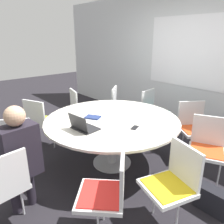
% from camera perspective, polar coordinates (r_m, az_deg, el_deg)
% --- Properties ---
extents(ground_plane, '(16.00, 16.00, 0.00)m').
position_cam_1_polar(ground_plane, '(3.45, 0.00, -13.05)').
color(ground_plane, black).
extents(wall_back, '(8.00, 0.07, 2.70)m').
position_cam_1_polar(wall_back, '(4.51, 19.82, 11.96)').
color(wall_back, silver).
rests_on(wall_back, ground_plane).
extents(conference_table, '(1.91, 1.91, 0.72)m').
position_cam_1_polar(conference_table, '(3.15, 0.00, -3.19)').
color(conference_table, '#B7B7BC').
rests_on(conference_table, ground_plane).
extents(chair_0, '(0.46, 0.48, 0.88)m').
position_cam_1_polar(chair_0, '(2.39, -26.84, -16.41)').
color(chair_0, silver).
rests_on(chair_0, ground_plane).
extents(chair_1, '(0.61, 0.61, 0.88)m').
position_cam_1_polar(chair_1, '(2.09, -1.10, -19.64)').
color(chair_1, silver).
rests_on(chair_1, ground_plane).
extents(chair_2, '(0.54, 0.53, 0.88)m').
position_cam_1_polar(chair_2, '(2.27, 15.63, -16.72)').
color(chair_2, silver).
rests_on(chair_2, ground_plane).
extents(chair_3, '(0.58, 0.57, 0.88)m').
position_cam_1_polar(chair_3, '(3.05, 23.65, -7.89)').
color(chair_3, silver).
rests_on(chair_3, ground_plane).
extents(chair_4, '(0.60, 0.60, 0.88)m').
position_cam_1_polar(chair_4, '(3.63, 20.52, -3.17)').
color(chair_4, silver).
rests_on(chair_4, ground_plane).
extents(chair_5, '(0.48, 0.50, 0.88)m').
position_cam_1_polar(chair_5, '(4.22, 10.72, 0.87)').
color(chair_5, silver).
rests_on(chair_5, ground_plane).
extents(chair_6, '(0.60, 0.61, 0.88)m').
position_cam_1_polar(chair_6, '(4.39, 2.24, 1.94)').
color(chair_6, silver).
rests_on(chair_6, ground_plane).
extents(chair_7, '(0.54, 0.52, 0.88)m').
position_cam_1_polar(chair_7, '(4.29, -8.22, 1.34)').
color(chair_7, silver).
rests_on(chair_7, ground_plane).
extents(chair_8, '(0.57, 0.56, 0.88)m').
position_cam_1_polar(chair_8, '(3.83, -18.14, -1.69)').
color(chair_8, silver).
rests_on(chair_8, ground_plane).
extents(chair_9, '(0.59, 0.59, 0.88)m').
position_cam_1_polar(chair_9, '(3.18, -23.38, -6.74)').
color(chair_9, silver).
rests_on(chair_9, ground_plane).
extents(person_0, '(0.29, 0.38, 1.23)m').
position_cam_1_polar(person_0, '(2.42, -22.94, -9.94)').
color(person_0, '#231E28').
rests_on(person_0, ground_plane).
extents(laptop, '(0.35, 0.29, 0.21)m').
position_cam_1_polar(laptop, '(2.76, -7.68, -3.66)').
color(laptop, '#232326').
rests_on(laptop, conference_table).
extents(spiral_notebook, '(0.26, 0.23, 0.02)m').
position_cam_1_polar(spiral_notebook, '(3.16, -5.04, -1.36)').
color(spiral_notebook, navy).
rests_on(spiral_notebook, conference_table).
extents(cell_phone, '(0.12, 0.16, 0.01)m').
position_cam_1_polar(cell_phone, '(2.82, 5.92, -4.09)').
color(cell_phone, black).
rests_on(cell_phone, conference_table).
extents(handbag, '(0.36, 0.16, 0.28)m').
position_cam_1_polar(handbag, '(2.81, 24.74, -20.16)').
color(handbag, black).
rests_on(handbag, ground_plane).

